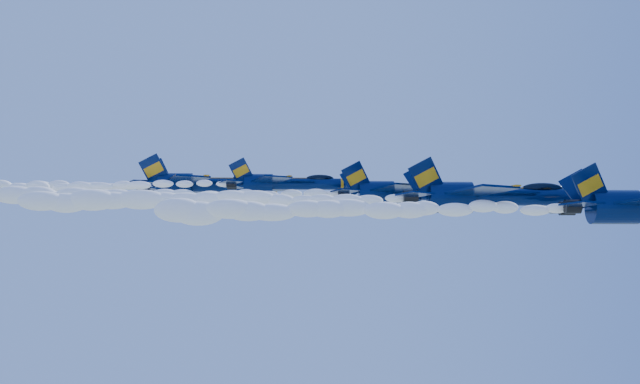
{
  "coord_description": "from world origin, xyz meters",
  "views": [
    {
      "loc": [
        -14.05,
        -80.53,
        141.62
      ],
      "look_at": [
        -11.76,
        3.62,
        153.03
      ],
      "focal_mm": 45.0,
      "sensor_mm": 36.0,
      "label": 1
    }
  ],
  "objects_px": {
    "jet_second": "(490,196)",
    "jet_third": "(409,193)",
    "jet_fourth": "(285,183)",
    "jet_fifth": "(207,184)"
  },
  "relations": [
    {
      "from": "jet_second",
      "to": "jet_third",
      "type": "height_order",
      "value": "jet_third"
    },
    {
      "from": "jet_second",
      "to": "jet_third",
      "type": "relative_size",
      "value": 1.11
    },
    {
      "from": "jet_fourth",
      "to": "jet_third",
      "type": "bearing_deg",
      "value": -20.49
    },
    {
      "from": "jet_third",
      "to": "jet_fifth",
      "type": "bearing_deg",
      "value": 150.03
    },
    {
      "from": "jet_fourth",
      "to": "jet_fifth",
      "type": "height_order",
      "value": "jet_fifth"
    },
    {
      "from": "jet_second",
      "to": "jet_fourth",
      "type": "relative_size",
      "value": 1.28
    },
    {
      "from": "jet_third",
      "to": "jet_fourth",
      "type": "relative_size",
      "value": 1.16
    },
    {
      "from": "jet_fifth",
      "to": "jet_second",
      "type": "bearing_deg",
      "value": -37.08
    },
    {
      "from": "jet_second",
      "to": "jet_fourth",
      "type": "xyz_separation_m",
      "value": [
        -20.04,
        14.18,
        3.24
      ]
    },
    {
      "from": "jet_fourth",
      "to": "jet_second",
      "type": "bearing_deg",
      "value": -35.28
    }
  ]
}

